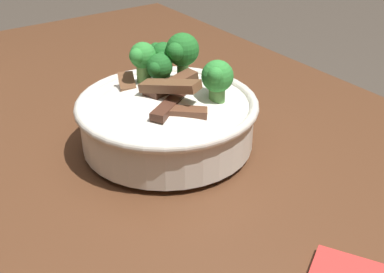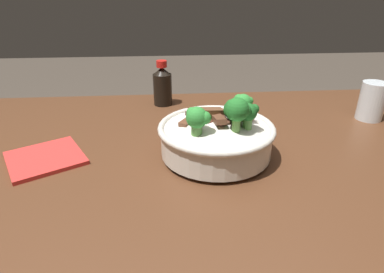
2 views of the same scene
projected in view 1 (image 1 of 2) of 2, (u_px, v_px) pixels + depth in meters
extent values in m
cube|color=#56331E|center=(211.00, 222.00, 0.57)|extent=(1.48, 0.77, 0.06)
cube|color=#56331E|center=(154.00, 170.00, 1.40)|extent=(0.07, 0.07, 0.76)
cylinder|color=silver|center=(168.00, 144.00, 0.65)|extent=(0.11, 0.11, 0.01)
cylinder|color=silver|center=(167.00, 123.00, 0.64)|extent=(0.22, 0.22, 0.06)
torus|color=silver|center=(167.00, 104.00, 0.62)|extent=(0.23, 0.23, 0.01)
ellipsoid|color=white|center=(167.00, 113.00, 0.63)|extent=(0.20, 0.20, 0.06)
cube|color=#563323|center=(165.00, 90.00, 0.62)|extent=(0.04, 0.06, 0.01)
cube|color=#4C2B1E|center=(169.00, 106.00, 0.58)|extent=(0.05, 0.07, 0.01)
cube|color=brown|center=(174.00, 84.00, 0.62)|extent=(0.02, 0.07, 0.02)
cube|color=brown|center=(128.00, 82.00, 0.65)|extent=(0.05, 0.04, 0.01)
cube|color=brown|center=(184.00, 112.00, 0.57)|extent=(0.05, 0.05, 0.01)
cube|color=brown|center=(170.00, 86.00, 0.59)|extent=(0.08, 0.05, 0.02)
cylinder|color=#5B9947|center=(160.00, 82.00, 0.64)|extent=(0.01, 0.01, 0.02)
sphere|color=#1E6023|center=(160.00, 67.00, 0.63)|extent=(0.03, 0.03, 0.03)
sphere|color=#1E6023|center=(157.00, 65.00, 0.64)|extent=(0.02, 0.02, 0.02)
sphere|color=#1E6023|center=(155.00, 68.00, 0.62)|extent=(0.02, 0.02, 0.02)
cylinder|color=#6BA84C|center=(183.00, 71.00, 0.65)|extent=(0.02, 0.02, 0.03)
sphere|color=#237028|center=(183.00, 50.00, 0.64)|extent=(0.04, 0.04, 0.04)
sphere|color=#237028|center=(176.00, 48.00, 0.65)|extent=(0.02, 0.02, 0.02)
sphere|color=#237028|center=(176.00, 52.00, 0.62)|extent=(0.02, 0.02, 0.02)
cylinder|color=#7AB256|center=(144.00, 74.00, 0.65)|extent=(0.02, 0.02, 0.03)
sphere|color=green|center=(143.00, 55.00, 0.63)|extent=(0.03, 0.03, 0.03)
sphere|color=green|center=(138.00, 50.00, 0.64)|extent=(0.02, 0.02, 0.02)
sphere|color=green|center=(137.00, 56.00, 0.62)|extent=(0.02, 0.02, 0.02)
cylinder|color=#5B9947|center=(217.00, 94.00, 0.61)|extent=(0.02, 0.02, 0.02)
sphere|color=green|center=(217.00, 76.00, 0.59)|extent=(0.04, 0.04, 0.04)
sphere|color=green|center=(213.00, 71.00, 0.61)|extent=(0.02, 0.02, 0.02)
sphere|color=green|center=(216.00, 75.00, 0.58)|extent=(0.02, 0.02, 0.02)
cylinder|color=#5B9947|center=(164.00, 70.00, 0.67)|extent=(0.02, 0.02, 0.02)
sphere|color=#1E6023|center=(163.00, 54.00, 0.65)|extent=(0.03, 0.03, 0.03)
sphere|color=#1E6023|center=(156.00, 50.00, 0.66)|extent=(0.02, 0.02, 0.02)
sphere|color=#1E6023|center=(162.00, 57.00, 0.64)|extent=(0.02, 0.02, 0.02)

